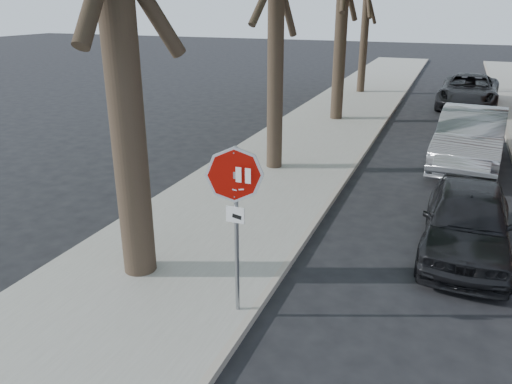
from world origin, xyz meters
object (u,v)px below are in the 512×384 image
car_a (467,220)px  car_b (470,138)px  stop_sign (235,200)px  car_d (469,91)px

car_a → car_b: (0.06, 5.99, 0.16)m
stop_sign → car_a: bearing=47.9°
car_d → car_b: bearing=-86.9°
car_a → car_b: car_b is taller
stop_sign → car_a: size_ratio=0.66×
car_d → car_a: bearing=-87.2°
stop_sign → car_b: 10.18m
stop_sign → car_a: 4.99m
car_b → car_d: 9.48m
stop_sign → car_a: (3.24, 3.58, -1.27)m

